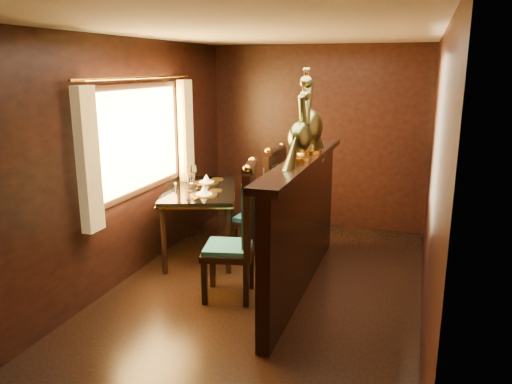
% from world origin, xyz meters
% --- Properties ---
extents(ground, '(5.00, 5.00, 0.00)m').
position_xyz_m(ground, '(0.00, 0.00, 0.00)').
color(ground, black).
rests_on(ground, ground).
extents(room_shell, '(3.04, 5.04, 2.52)m').
position_xyz_m(room_shell, '(-0.09, 0.02, 1.58)').
color(room_shell, black).
rests_on(room_shell, ground).
extents(partition, '(0.26, 2.70, 1.36)m').
position_xyz_m(partition, '(0.32, 0.30, 0.71)').
color(partition, black).
rests_on(partition, ground).
extents(dining_table, '(1.24, 1.57, 1.01)m').
position_xyz_m(dining_table, '(-1.05, 0.89, 0.74)').
color(dining_table, black).
rests_on(dining_table, ground).
extents(chair_left, '(0.58, 0.60, 1.36)m').
position_xyz_m(chair_left, '(-0.19, -0.07, 0.71)').
color(chair_left, black).
rests_on(chair_left, ground).
extents(chair_right, '(0.53, 0.56, 1.37)m').
position_xyz_m(chair_right, '(-0.22, 0.91, 0.71)').
color(chair_right, black).
rests_on(chair_right, ground).
extents(peacock_left, '(0.22, 0.58, 0.69)m').
position_xyz_m(peacock_left, '(0.33, 0.10, 1.71)').
color(peacock_left, '#1C5533').
rests_on(peacock_left, partition).
extents(peacock_right, '(0.26, 0.70, 0.84)m').
position_xyz_m(peacock_right, '(0.33, 0.52, 1.78)').
color(peacock_right, '#1C5533').
rests_on(peacock_right, partition).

